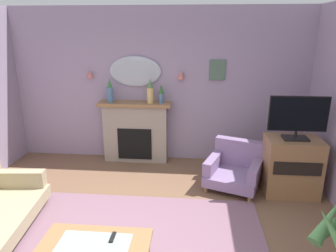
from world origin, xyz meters
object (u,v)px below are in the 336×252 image
object	(u,v)px
armchair_near_fireplace	(235,168)
wall_sconce_right	(181,75)
coffee_table	(94,249)
tv_remote	(113,237)
wall_mirror	(135,71)
tv_flatscreen	(298,117)
mantel_vase_centre	(110,92)
mantel_vase_right	(161,93)
wall_sconce_left	(90,74)
mantel_vase_left	(150,92)
tv_cabinet	(291,166)
fireplace	(136,132)
framed_picture	(217,70)

from	to	relation	value
armchair_near_fireplace	wall_sconce_right	bearing A→B (deg)	134.92
coffee_table	tv_remote	distance (m)	0.20
wall_mirror	tv_flatscreen	world-z (taller)	wall_mirror
mantel_vase_centre	mantel_vase_right	bearing A→B (deg)	0.00
mantel_vase_centre	wall_sconce_left	xyz separation A→B (m)	(-0.40, 0.12, 0.30)
mantel_vase_right	armchair_near_fireplace	size ratio (longest dim) A/B	0.32
mantel_vase_right	coffee_table	distance (m)	3.19
wall_sconce_left	mantel_vase_right	bearing A→B (deg)	-5.08
mantel_vase_right	coffee_table	world-z (taller)	mantel_vase_right
wall_sconce_left	armchair_near_fireplace	distance (m)	3.12
mantel_vase_right	wall_sconce_left	size ratio (longest dim) A/B	2.42
mantel_vase_left	mantel_vase_right	bearing A→B (deg)	0.00
wall_mirror	tv_remote	world-z (taller)	wall_mirror
coffee_table	tv_flatscreen	world-z (taller)	tv_flatscreen
mantel_vase_right	mantel_vase_left	bearing A→B (deg)	-180.00
wall_sconce_left	armchair_near_fireplace	world-z (taller)	wall_sconce_left
wall_mirror	coffee_table	world-z (taller)	wall_mirror
armchair_near_fireplace	mantel_vase_centre	bearing A→B (deg)	159.77
wall_sconce_left	tv_cabinet	bearing A→B (deg)	-18.11
mantel_vase_left	mantel_vase_centre	bearing A→B (deg)	180.00
tv_flatscreen	mantel_vase_left	bearing A→B (deg)	155.93
mantel_vase_right	tv_remote	xyz separation A→B (m)	(-0.18, -2.93, -0.89)
tv_cabinet	tv_flatscreen	xyz separation A→B (m)	(0.00, -0.02, 0.80)
wall_mirror	wall_sconce_right	world-z (taller)	wall_mirror
fireplace	mantel_vase_right	xyz separation A→B (m)	(0.50, -0.03, 0.77)
tv_flatscreen	wall_mirror	bearing A→B (deg)	155.27
coffee_table	tv_remote	bearing A→B (deg)	31.44
wall_sconce_left	coffee_table	distance (m)	3.54
wall_sconce_right	coffee_table	world-z (taller)	wall_sconce_right
fireplace	mantel_vase_centre	bearing A→B (deg)	-176.40
framed_picture	tv_cabinet	bearing A→B (deg)	-46.96
coffee_table	tv_remote	xyz separation A→B (m)	(0.16, 0.10, 0.07)
mantel_vase_centre	tv_flatscreen	distance (m)	3.24
mantel_vase_left	tv_flatscreen	distance (m)	2.54
mantel_vase_centre	framed_picture	bearing A→B (deg)	5.27
fireplace	tv_flatscreen	size ratio (longest dim) A/B	1.62
mantel_vase_right	framed_picture	xyz separation A→B (m)	(1.00, 0.18, 0.41)
fireplace	tv_remote	size ratio (longest dim) A/B	8.50
mantel_vase_right	armchair_near_fireplace	bearing A→B (deg)	-32.58
fireplace	wall_mirror	world-z (taller)	wall_mirror
coffee_table	tv_flatscreen	size ratio (longest dim) A/B	1.31
mantel_vase_centre	tv_flatscreen	size ratio (longest dim) A/B	0.51
mantel_vase_right	mantel_vase_centre	bearing A→B (deg)	180.00
mantel_vase_centre	tv_cabinet	world-z (taller)	mantel_vase_centre
wall_sconce_left	armchair_near_fireplace	xyz separation A→B (m)	(2.64, -0.95, -1.35)
wall_mirror	wall_sconce_left	size ratio (longest dim) A/B	6.86
mantel_vase_centre	tv_cabinet	size ratio (longest dim) A/B	0.48
coffee_table	armchair_near_fireplace	world-z (taller)	armchair_near_fireplace
wall_mirror	armchair_near_fireplace	distance (m)	2.49
fireplace	wall_sconce_right	xyz separation A→B (m)	(0.85, 0.09, 1.09)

